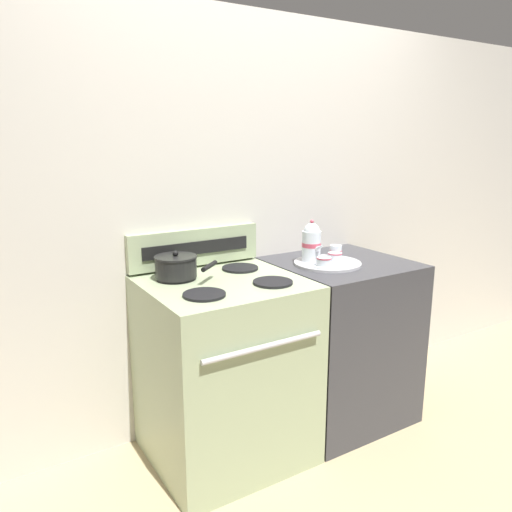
{
  "coord_description": "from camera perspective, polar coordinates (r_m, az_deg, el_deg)",
  "views": [
    {
      "loc": [
        -1.41,
        -1.99,
        1.56
      ],
      "look_at": [
        -0.13,
        0.07,
        0.98
      ],
      "focal_mm": 35.0,
      "sensor_mm": 36.0,
      "label": 1
    }
  ],
  "objects": [
    {
      "name": "ground_plane",
      "position": [
        2.89,
        3.15,
        -19.28
      ],
      "size": [
        6.0,
        6.0,
        0.0
      ],
      "primitive_type": "plane",
      "color": "tan"
    },
    {
      "name": "side_counter",
      "position": [
        2.89,
        9.39,
        -9.37
      ],
      "size": [
        0.7,
        0.67,
        0.9
      ],
      "color": "#38383D",
      "rests_on": "ground"
    },
    {
      "name": "stove",
      "position": [
        2.51,
        -3.53,
        -12.83
      ],
      "size": [
        0.73,
        0.7,
        0.92
      ],
      "color": "#9EAD84",
      "rests_on": "ground"
    },
    {
      "name": "serving_tray",
      "position": [
        2.67,
        8.17,
        -0.83
      ],
      "size": [
        0.36,
        0.36,
        0.01
      ],
      "color": "#B2B2B7",
      "rests_on": "side_counter"
    },
    {
      "name": "wall_back",
      "position": [
        2.77,
        -0.82,
        3.85
      ],
      "size": [
        6.0,
        0.05,
        2.2
      ],
      "color": "beige",
      "rests_on": "ground"
    },
    {
      "name": "saucepan",
      "position": [
        2.38,
        -9.08,
        -1.17
      ],
      "size": [
        0.28,
        0.29,
        0.13
      ],
      "color": "black",
      "rests_on": "stove"
    },
    {
      "name": "creamer_jug",
      "position": [
        2.78,
        9.11,
        0.55
      ],
      "size": [
        0.07,
        0.07,
        0.07
      ],
      "color": "silver",
      "rests_on": "serving_tray"
    },
    {
      "name": "control_panel",
      "position": [
        2.59,
        -6.99,
        1.03
      ],
      "size": [
        0.71,
        0.05,
        0.19
      ],
      "color": "#9EAD84",
      "rests_on": "stove"
    },
    {
      "name": "teapot",
      "position": [
        2.66,
        6.38,
        1.57
      ],
      "size": [
        0.1,
        0.16,
        0.22
      ],
      "color": "silver",
      "rests_on": "serving_tray"
    },
    {
      "name": "teacup_left",
      "position": [
        2.67,
        9.01,
        -0.14
      ],
      "size": [
        0.12,
        0.12,
        0.05
      ],
      "color": "silver",
      "rests_on": "serving_tray"
    },
    {
      "name": "teacup_right",
      "position": [
        2.56,
        7.78,
        -0.7
      ],
      "size": [
        0.12,
        0.12,
        0.05
      ],
      "color": "silver",
      "rests_on": "serving_tray"
    }
  ]
}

